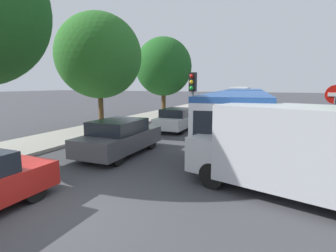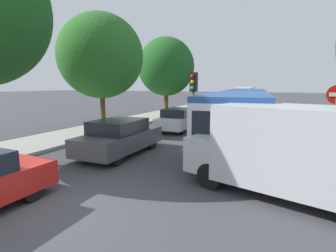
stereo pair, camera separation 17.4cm
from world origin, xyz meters
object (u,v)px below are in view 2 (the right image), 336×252
object	(u,v)px
city_bus_rear	(244,94)
tree_left_mid	(103,58)
articulated_bus	(243,109)
tree_left_far	(165,68)
queued_car_graphite	(120,137)
no_entry_sign	(336,111)
white_van	(293,149)
queued_car_silver	(204,110)
queued_car_tan	(219,105)
traffic_light	(193,92)
queued_car_white	(179,119)

from	to	relation	value
city_bus_rear	tree_left_mid	bearing A→B (deg)	168.82
articulated_bus	tree_left_far	bearing A→B (deg)	-132.20
queued_car_graphite	no_entry_sign	distance (m)	8.23
city_bus_rear	no_entry_sign	bearing A→B (deg)	-169.88
queued_car_graphite	white_van	xyz separation A→B (m)	(6.31, -1.61, 0.51)
articulated_bus	queued_car_silver	distance (m)	6.51
no_entry_sign	tree_left_far	size ratio (longest dim) A/B	0.40
tree_left_mid	queued_car_tan	bearing A→B (deg)	76.06
city_bus_rear	tree_left_mid	size ratio (longest dim) A/B	1.65
traffic_light	city_bus_rear	bearing A→B (deg)	-168.76
tree_left_far	white_van	bearing A→B (deg)	-54.58
queued_car_silver	tree_left_mid	distance (m)	9.73
articulated_bus	queued_car_tan	bearing A→B (deg)	-165.76
tree_left_far	queued_car_white	bearing A→B (deg)	-58.70
queued_car_silver	tree_left_mid	xyz separation A→B (m)	(-3.83, -8.18, 3.63)
queued_car_silver	white_van	world-z (taller)	white_van
queued_car_silver	queued_car_tan	world-z (taller)	queued_car_silver
queued_car_tan	tree_left_mid	distance (m)	15.29
traffic_light	articulated_bus	bearing A→B (deg)	162.52
tree_left_far	tree_left_mid	bearing A→B (deg)	-89.98
articulated_bus	tree_left_mid	world-z (taller)	tree_left_mid
white_van	tree_left_mid	distance (m)	12.19
city_bus_rear	tree_left_far	xyz separation A→B (m)	(-3.80, -21.24, 2.86)
city_bus_rear	queued_car_white	xyz separation A→B (m)	(0.18, -27.78, -0.72)
queued_car_white	queued_car_silver	bearing A→B (deg)	0.88
city_bus_rear	tree_left_far	size ratio (longest dim) A/B	1.64
city_bus_rear	traffic_light	distance (m)	30.88
city_bus_rear	no_entry_sign	xyz separation A→B (m)	(7.91, -31.53, 0.47)
queued_car_tan	no_entry_sign	xyz separation A→B (m)	(8.13, -15.98, 1.18)
traffic_light	tree_left_far	world-z (taller)	tree_left_far
queued_car_silver	tree_left_mid	world-z (taller)	tree_left_mid
traffic_light	tree_left_mid	world-z (taller)	tree_left_mid
queued_car_white	queued_car_tan	bearing A→B (deg)	1.38
no_entry_sign	articulated_bus	bearing A→B (deg)	-138.95
queued_car_tan	white_van	world-z (taller)	white_van
city_bus_rear	queued_car_tan	world-z (taller)	city_bus_rear
white_van	traffic_light	world-z (taller)	traffic_light
articulated_bus	white_van	distance (m)	9.13
queued_car_white	queued_car_silver	world-z (taller)	queued_car_silver
queued_car_silver	traffic_light	xyz separation A→B (m)	(2.12, -9.02, 1.77)
queued_car_graphite	queued_car_silver	size ratio (longest dim) A/B	1.00
queued_car_graphite	tree_left_far	bearing A→B (deg)	16.71
queued_car_white	white_van	distance (m)	10.15
white_van	no_entry_sign	xyz separation A→B (m)	(1.41, 4.18, 0.64)
white_van	no_entry_sign	bearing A→B (deg)	-93.63
queued_car_silver	tree_left_far	bearing A→B (deg)	81.63
no_entry_sign	tree_left_far	xyz separation A→B (m)	(-11.71, 10.29, 2.39)
articulated_bus	tree_left_mid	bearing A→B (deg)	-74.45
queued_car_white	tree_left_far	distance (m)	8.45
queued_car_silver	no_entry_sign	size ratio (longest dim) A/B	1.47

